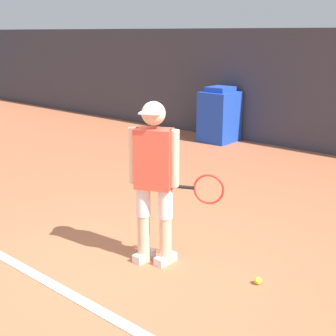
{
  "coord_description": "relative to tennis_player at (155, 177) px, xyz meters",
  "views": [
    {
      "loc": [
        2.92,
        -2.67,
        2.17
      ],
      "look_at": [
        0.11,
        0.6,
        0.91
      ],
      "focal_mm": 50.0,
      "sensor_mm": 36.0,
      "label": 1
    }
  ],
  "objects": [
    {
      "name": "ground_plane",
      "position": [
        -0.12,
        -0.41,
        -0.87
      ],
      "size": [
        24.0,
        24.0,
        0.0
      ],
      "primitive_type": "plane",
      "color": "#B76642"
    },
    {
      "name": "covered_chair",
      "position": [
        -2.55,
        4.77,
        -0.34
      ],
      "size": [
        0.64,
        0.71,
        1.12
      ],
      "color": "blue",
      "rests_on": "ground_plane"
    },
    {
      "name": "tennis_player",
      "position": [
        0.0,
        0.0,
        0.0
      ],
      "size": [
        0.83,
        0.47,
        1.58
      ],
      "rotation": [
        0.0,
        0.0,
        0.43
      ],
      "color": "beige",
      "rests_on": "ground_plane"
    },
    {
      "name": "court_baseline",
      "position": [
        -0.12,
        -0.94,
        -0.87
      ],
      "size": [
        21.6,
        0.1,
        0.01
      ],
      "color": "white",
      "rests_on": "ground_plane"
    },
    {
      "name": "tennis_ball",
      "position": [
        0.98,
        0.27,
        -0.84
      ],
      "size": [
        0.07,
        0.07,
        0.07
      ],
      "color": "#D1E533",
      "rests_on": "ground_plane"
    }
  ]
}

